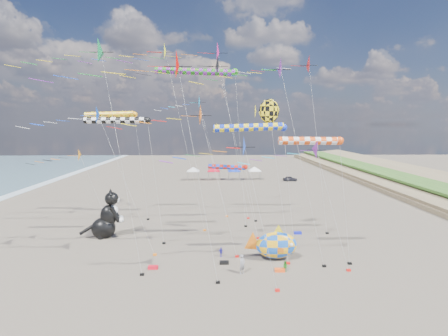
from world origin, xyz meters
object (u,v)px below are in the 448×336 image
cat_inflatable (106,213)px  child_blue (221,252)px  person_adult (242,264)px  parked_car (290,179)px  child_green (285,266)px  fish_inflatable (276,245)px

cat_inflatable → child_blue: bearing=-41.9°
person_adult → parked_car: bearing=31.8°
child_green → parked_car: (11.69, 51.77, 0.08)m
person_adult → child_green: bearing=-37.2°
child_blue → cat_inflatable: bearing=127.6°
person_adult → parked_car: (15.72, 52.07, -0.31)m
cat_inflatable → fish_inflatable: size_ratio=1.06×
cat_inflatable → parked_car: 51.79m
child_green → fish_inflatable: bearing=130.7°
fish_inflatable → child_green: (0.41, -2.75, -1.08)m
fish_inflatable → parked_car: (12.11, 49.02, -1.01)m
child_blue → parked_car: (17.58, 47.93, 0.08)m
fish_inflatable → child_green: 2.99m
cat_inflatable → parked_car: bearing=37.0°
cat_inflatable → parked_car: size_ratio=1.72×
fish_inflatable → child_green: fish_inflatable is taller
fish_inflatable → parked_car: size_ratio=1.62×
person_adult → child_blue: bearing=72.8°
child_green → parked_car: parked_car is taller
person_adult → child_blue: (-1.86, 4.14, -0.39)m
person_adult → child_green: person_adult is taller
person_adult → parked_car: size_ratio=0.52×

